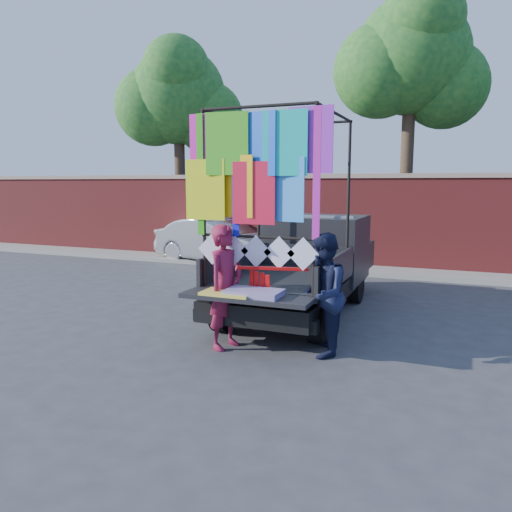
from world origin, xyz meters
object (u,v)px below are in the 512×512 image
at_px(pickup_truck, 309,262).
at_px(man, 322,295).
at_px(sedan, 218,241).
at_px(woman, 226,287).

height_order(pickup_truck, man, pickup_truck).
relative_size(pickup_truck, sedan, 1.33).
bearing_deg(woman, man, -68.69).
distance_m(sedan, man, 8.13).
relative_size(pickup_truck, woman, 3.04).
bearing_deg(sedan, woman, -138.10).
xyz_separation_m(pickup_truck, man, (0.95, -2.62, -0.01)).
distance_m(sedan, woman, 7.59).
distance_m(woman, man, 1.38).
xyz_separation_m(pickup_truck, woman, (-0.41, -2.83, 0.03)).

